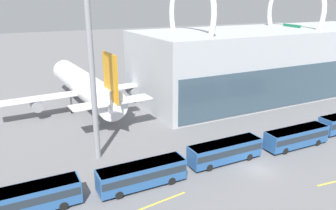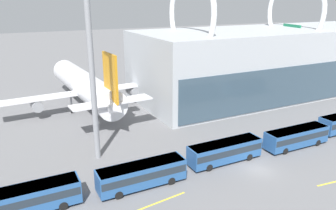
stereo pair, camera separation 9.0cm
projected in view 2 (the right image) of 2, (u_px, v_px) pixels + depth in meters
ground_plane at (258, 170)px, 44.79m from camera, size 440.00×440.00×0.00m
terminal_building at (329, 53)px, 89.78m from camera, size 109.43×24.84×28.36m
airliner_at_gate_near at (86, 86)px, 68.12m from camera, size 36.34×39.97×13.87m
airliner_at_gate_far at (259, 57)px, 99.36m from camera, size 36.17×38.55×16.12m
shuttle_bus_1 at (27, 198)px, 35.37m from camera, size 11.14×2.89×3.02m
shuttle_bus_2 at (142, 174)px, 40.30m from camera, size 11.14×2.88×3.02m
shuttle_bus_3 at (225, 150)px, 46.48m from camera, size 11.14×2.88×3.02m
shuttle_bus_4 at (297, 136)px, 51.26m from camera, size 11.17×2.98×3.02m
floodlight_mast at (90, 47)px, 43.29m from camera, size 2.65×2.65×27.12m
lane_stripe_0 at (336, 182)px, 41.89m from camera, size 6.02×0.89×0.01m
lane_stripe_2 at (162, 201)px, 37.83m from camera, size 6.50×1.03×0.01m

